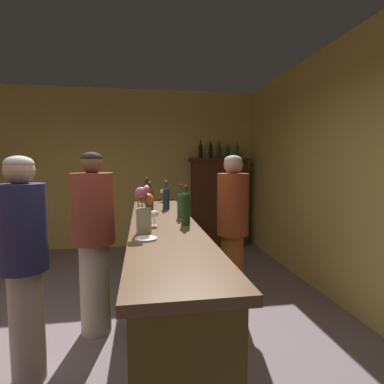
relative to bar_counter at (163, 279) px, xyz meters
name	(u,v)px	position (x,y,z in m)	size (l,w,h in m)	color
floor	(95,368)	(-0.55, -0.35, -0.54)	(9.18, 9.18, 0.00)	slate
wall_back	(121,169)	(-0.55, 3.24, 0.93)	(5.15, 0.12, 2.94)	tan
bar_counter	(163,279)	(0.00, 0.00, 0.00)	(0.55, 3.19, 1.07)	#4C3F15
display_cabinet	(219,200)	(1.27, 2.96, 0.33)	(1.11, 0.38, 1.68)	#422112
wine_bottle_chardonnay	(180,203)	(0.17, 0.13, 0.67)	(0.06, 0.06, 0.31)	#2E452D
wine_bottle_rose	(150,198)	(-0.09, 0.61, 0.66)	(0.06, 0.06, 0.31)	#4E2B1D
wine_bottle_syrah	(166,197)	(0.09, 0.69, 0.67)	(0.08, 0.08, 0.32)	#1C2C3D
wine_bottle_riesling	(186,207)	(0.17, -0.22, 0.68)	(0.07, 0.07, 0.32)	#1B3C18
wine_bottle_malbec	(147,192)	(-0.12, 1.06, 0.68)	(0.07, 0.07, 0.34)	black
wine_glass_front	(163,192)	(0.10, 1.40, 0.65)	(0.08, 0.08, 0.16)	white
wine_glass_mid	(142,207)	(-0.17, 0.13, 0.64)	(0.07, 0.07, 0.15)	white
wine_glass_rear	(154,214)	(-0.08, -0.22, 0.62)	(0.07, 0.07, 0.13)	white
flower_arrangement	(144,210)	(-0.16, -0.47, 0.70)	(0.14, 0.14, 0.35)	tan
cheese_plate	(146,239)	(-0.16, -0.66, 0.54)	(0.15, 0.15, 0.01)	white
display_bottle_left	(200,150)	(0.91, 2.96, 1.28)	(0.07, 0.07, 0.33)	black
display_bottle_midleft	(211,150)	(1.10, 2.96, 1.28)	(0.07, 0.07, 0.32)	black
display_bottle_center	(219,151)	(1.26, 2.96, 1.27)	(0.07, 0.07, 0.32)	#4B2D1E
display_bottle_midright	(228,152)	(1.43, 2.96, 1.26)	(0.07, 0.07, 0.27)	#1A3B1F
display_bottle_right	(237,151)	(1.62, 2.96, 1.27)	(0.06, 0.06, 0.32)	#294D2C
patron_in_grey	(24,258)	(-1.00, -0.40, 0.37)	(0.32, 0.32, 1.63)	#BBA895
patron_near_entrance	(94,236)	(-0.62, 0.19, 0.37)	(0.38, 0.38, 1.68)	#B0A594
bartender	(232,225)	(0.76, 0.41, 0.38)	(0.33, 0.33, 1.66)	brown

